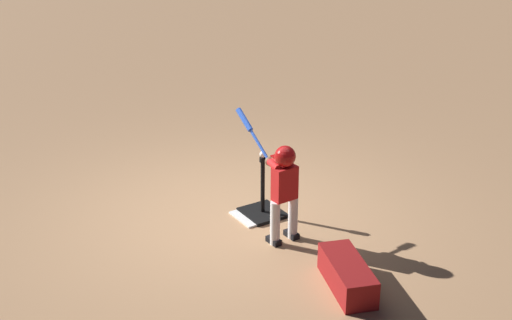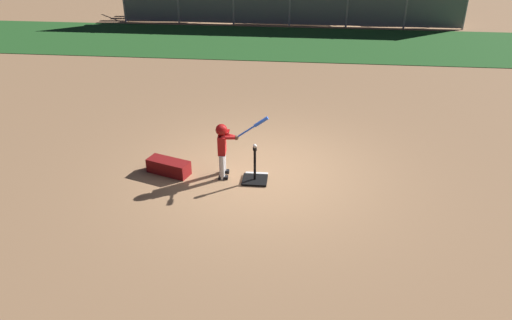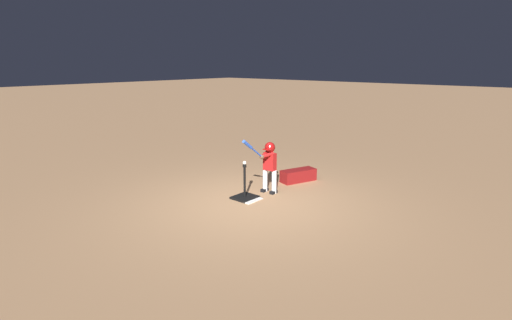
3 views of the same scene
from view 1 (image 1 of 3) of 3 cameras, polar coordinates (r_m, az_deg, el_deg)
name	(u,v)px [view 1 (image 1 of 3)]	position (r m, az deg, el deg)	size (l,w,h in m)	color
ground_plane	(230,217)	(8.14, -2.13, -4.60)	(90.00, 90.00, 0.00)	#AD7F56
home_plate	(255,215)	(8.15, -0.08, -4.44)	(0.44, 0.44, 0.02)	white
batting_tee	(263,207)	(8.15, 0.53, -3.82)	(0.47, 0.42, 0.71)	black
batter_child	(282,180)	(7.37, 2.13, -1.63)	(0.99, 0.34, 1.27)	silver
baseball	(263,154)	(7.88, 0.55, 0.45)	(0.07, 0.07, 0.07)	white
equipment_bag	(347,275)	(6.86, 7.31, -9.12)	(0.84, 0.32, 0.28)	maroon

